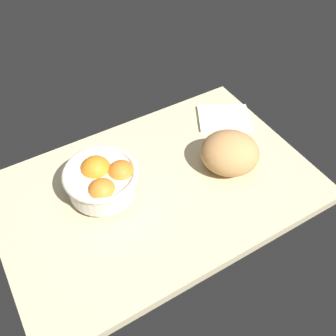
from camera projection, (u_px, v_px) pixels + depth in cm
name	position (u px, v px, depth cm)	size (l,w,h in cm)	color
ground_plane	(157.00, 190.00, 103.85)	(83.46, 55.05, 3.00)	#C7BA90
fruit_bowl	(103.00, 179.00, 96.17)	(19.14, 19.14, 11.21)	silver
bread_loaf	(230.00, 153.00, 103.35)	(15.90, 14.38, 11.20)	tan
napkin_folded	(224.00, 118.00, 120.80)	(15.91, 12.04, 1.01)	silver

